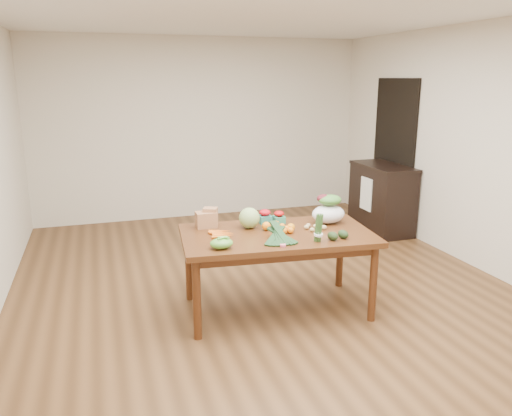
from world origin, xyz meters
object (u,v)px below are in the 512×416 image
object	(u,v)px
paper_bag	(206,218)
kale_bunch	(280,234)
mandarin_cluster	(282,228)
cabinet	(382,198)
dining_table	(277,272)
cabbage	(249,218)
salad_bag	(328,210)
asparagus_bundle	(319,228)

from	to	relation	value
paper_bag	kale_bunch	size ratio (longest dim) A/B	0.63
mandarin_cluster	kale_bunch	size ratio (longest dim) A/B	0.45
cabinet	kale_bunch	xyz separation A→B (m)	(-2.34, -2.17, 0.36)
dining_table	kale_bunch	distance (m)	0.53
cabbage	salad_bag	world-z (taller)	salad_bag
paper_bag	salad_bag	size ratio (longest dim) A/B	0.78
salad_bag	mandarin_cluster	bearing A→B (deg)	-163.65
mandarin_cluster	kale_bunch	world-z (taller)	kale_bunch
kale_bunch	salad_bag	xyz separation A→B (m)	(0.65, 0.42, 0.05)
cabbage	dining_table	bearing A→B (deg)	-48.21
cabinet	salad_bag	xyz separation A→B (m)	(-1.69, -1.76, 0.41)
kale_bunch	salad_bag	world-z (taller)	salad_bag
salad_bag	cabbage	bearing A→B (deg)	174.51
salad_bag	kale_bunch	bearing A→B (deg)	-147.39
dining_table	asparagus_bundle	size ratio (longest dim) A/B	6.84
cabbage	kale_bunch	world-z (taller)	cabbage
cabbage	cabinet	bearing A→B (deg)	34.42
dining_table	cabinet	bearing A→B (deg)	45.67
asparagus_bundle	cabinet	bearing A→B (deg)	53.72
dining_table	cabbage	bearing A→B (deg)	137.40
paper_bag	salad_bag	bearing A→B (deg)	-10.85
dining_table	mandarin_cluster	world-z (taller)	mandarin_cluster
dining_table	mandarin_cluster	distance (m)	0.42
cabinet	asparagus_bundle	world-z (taller)	asparagus_bundle
cabinet	asparagus_bundle	xyz separation A→B (m)	(-2.02, -2.25, 0.40)
paper_bag	cabinet	bearing A→B (deg)	28.50
paper_bag	kale_bunch	distance (m)	0.81
mandarin_cluster	kale_bunch	bearing A→B (deg)	-114.33
dining_table	cabinet	size ratio (longest dim) A/B	1.68
salad_bag	paper_bag	bearing A→B (deg)	169.15
paper_bag	cabbage	distance (m)	0.40
dining_table	asparagus_bundle	xyz separation A→B (m)	(0.25, -0.34, 0.50)
mandarin_cluster	kale_bunch	distance (m)	0.29
cabbage	mandarin_cluster	distance (m)	0.33
dining_table	cabbage	world-z (taller)	cabbage
cabinet	cabbage	xyz separation A→B (m)	(-2.46, -1.68, 0.38)
cabinet	mandarin_cluster	xyz separation A→B (m)	(-2.22, -1.91, 0.33)
mandarin_cluster	asparagus_bundle	size ratio (longest dim) A/B	0.72
cabinet	kale_bunch	size ratio (longest dim) A/B	2.55
cabbage	mandarin_cluster	xyz separation A→B (m)	(0.24, -0.23, -0.05)
cabinet	paper_bag	distance (m)	3.24
cabinet	kale_bunch	world-z (taller)	cabinet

